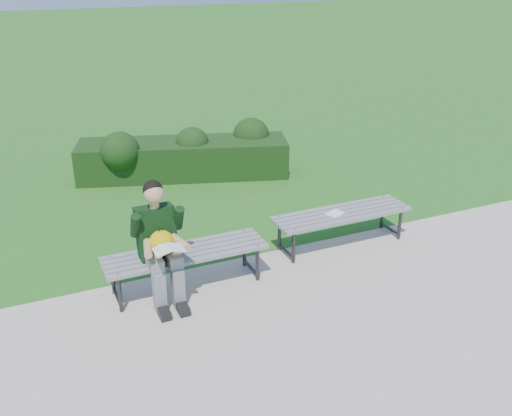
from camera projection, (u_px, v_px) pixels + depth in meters
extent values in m
plane|color=#196A19|center=(257.00, 256.00, 7.12)|extent=(80.00, 80.00, 0.00)
cube|color=beige|center=(329.00, 332.00, 5.65)|extent=(30.00, 3.50, 0.02)
cube|color=#194113|center=(183.00, 158.00, 9.64)|extent=(3.58, 1.88, 0.60)
sphere|color=#194113|center=(120.00, 151.00, 9.14)|extent=(0.79, 0.79, 0.63)
sphere|color=#194113|center=(192.00, 144.00, 9.51)|extent=(0.70, 0.70, 0.55)
sphere|color=#194113|center=(251.00, 136.00, 9.91)|extent=(0.80, 0.80, 0.64)
cube|color=gray|center=(192.00, 261.00, 6.07)|extent=(1.80, 0.08, 0.04)
cube|color=gray|center=(189.00, 257.00, 6.16)|extent=(1.80, 0.08, 0.04)
cube|color=gray|center=(186.00, 253.00, 6.24)|extent=(1.80, 0.08, 0.04)
cube|color=gray|center=(183.00, 249.00, 6.33)|extent=(1.80, 0.08, 0.04)
cube|color=gray|center=(180.00, 245.00, 6.42)|extent=(1.80, 0.09, 0.04)
cylinder|color=#2D2D30|center=(120.00, 295.00, 5.88)|extent=(0.04, 0.04, 0.41)
cylinder|color=#2D2D30|center=(113.00, 277.00, 6.20)|extent=(0.04, 0.04, 0.41)
cylinder|color=#2D2D30|center=(114.00, 271.00, 5.97)|extent=(0.04, 0.42, 0.04)
cylinder|color=#2D2D30|center=(118.00, 297.00, 6.10)|extent=(0.04, 0.42, 0.04)
cylinder|color=gray|center=(118.00, 274.00, 5.77)|extent=(0.02, 0.02, 0.01)
cylinder|color=gray|center=(110.00, 256.00, 6.11)|extent=(0.02, 0.02, 0.01)
cylinder|color=#2D2D30|center=(257.00, 264.00, 6.47)|extent=(0.04, 0.04, 0.41)
cylinder|color=#2D2D30|center=(244.00, 250.00, 6.78)|extent=(0.04, 0.04, 0.41)
cylinder|color=#2D2D30|center=(251.00, 243.00, 6.55)|extent=(0.04, 0.42, 0.04)
cylinder|color=#2D2D30|center=(251.00, 268.00, 6.68)|extent=(0.04, 0.42, 0.04)
cylinder|color=gray|center=(258.00, 245.00, 6.35)|extent=(0.02, 0.02, 0.01)
cylinder|color=gray|center=(244.00, 230.00, 6.70)|extent=(0.02, 0.02, 0.01)
cube|color=gray|center=(351.00, 220.00, 7.02)|extent=(1.80, 0.08, 0.04)
cube|color=gray|center=(346.00, 217.00, 7.11)|extent=(1.80, 0.08, 0.04)
cube|color=gray|center=(342.00, 214.00, 7.20)|extent=(1.80, 0.09, 0.04)
cube|color=gray|center=(337.00, 211.00, 7.28)|extent=(1.80, 0.09, 0.04)
cube|color=gray|center=(333.00, 208.00, 7.37)|extent=(1.80, 0.09, 0.04)
cylinder|color=#2D2D30|center=(293.00, 248.00, 6.84)|extent=(0.04, 0.04, 0.41)
cylinder|color=#2D2D30|center=(280.00, 235.00, 7.15)|extent=(0.04, 0.04, 0.41)
cylinder|color=#2D2D30|center=(287.00, 228.00, 6.92)|extent=(0.04, 0.42, 0.04)
cylinder|color=#2D2D30|center=(286.00, 251.00, 7.05)|extent=(0.04, 0.42, 0.04)
cylinder|color=gray|center=(295.00, 229.00, 6.72)|extent=(0.02, 0.02, 0.01)
cylinder|color=gray|center=(279.00, 216.00, 7.07)|extent=(0.02, 0.02, 0.01)
cylinder|color=#2D2D30|center=(400.00, 225.00, 7.42)|extent=(0.04, 0.04, 0.41)
cylinder|color=#2D2D30|center=(382.00, 214.00, 7.74)|extent=(0.04, 0.04, 0.41)
cylinder|color=#2D2D30|center=(392.00, 207.00, 7.51)|extent=(0.04, 0.42, 0.04)
cylinder|color=#2D2D30|center=(390.00, 229.00, 7.64)|extent=(0.04, 0.42, 0.04)
cylinder|color=gray|center=(403.00, 208.00, 7.31)|extent=(0.02, 0.02, 0.01)
cylinder|color=gray|center=(383.00, 196.00, 7.65)|extent=(0.02, 0.02, 0.01)
cube|color=slate|center=(153.00, 260.00, 5.92)|extent=(0.14, 0.42, 0.13)
cube|color=slate|center=(172.00, 256.00, 6.00)|extent=(0.14, 0.42, 0.13)
cube|color=slate|center=(160.00, 292.00, 5.89)|extent=(0.12, 0.13, 0.45)
cube|color=slate|center=(178.00, 288.00, 5.97)|extent=(0.12, 0.13, 0.45)
cube|color=black|center=(163.00, 312.00, 5.88)|extent=(0.11, 0.26, 0.09)
cube|color=black|center=(182.00, 307.00, 5.95)|extent=(0.11, 0.26, 0.09)
cube|color=black|center=(156.00, 232.00, 6.04)|extent=(0.40, 0.30, 0.59)
cylinder|color=tan|center=(154.00, 205.00, 5.90)|extent=(0.10, 0.10, 0.08)
sphere|color=tan|center=(154.00, 194.00, 5.83)|extent=(0.21, 0.21, 0.21)
sphere|color=black|center=(153.00, 190.00, 5.84)|extent=(0.21, 0.21, 0.21)
cylinder|color=black|center=(135.00, 226.00, 5.81)|extent=(0.10, 0.21, 0.30)
cylinder|color=black|center=(179.00, 218.00, 5.98)|extent=(0.10, 0.21, 0.30)
cylinder|color=tan|center=(148.00, 248.00, 5.72)|extent=(0.14, 0.31, 0.08)
cylinder|color=tan|center=(180.00, 242.00, 5.84)|extent=(0.14, 0.31, 0.08)
sphere|color=tan|center=(159.00, 254.00, 5.61)|extent=(0.09, 0.09, 0.09)
sphere|color=tan|center=(178.00, 250.00, 5.68)|extent=(0.09, 0.09, 0.09)
sphere|color=#D2A706|center=(162.00, 243.00, 5.87)|extent=(0.27, 0.27, 0.27)
cone|color=#FF9F19|center=(165.00, 248.00, 5.78)|extent=(0.08, 0.08, 0.08)
cone|color=black|center=(159.00, 231.00, 5.82)|extent=(0.03, 0.05, 0.08)
cone|color=black|center=(162.00, 231.00, 5.84)|extent=(0.03, 0.04, 0.07)
sphere|color=white|center=(160.00, 245.00, 5.76)|extent=(0.05, 0.05, 0.05)
sphere|color=white|center=(168.00, 243.00, 5.79)|extent=(0.05, 0.05, 0.05)
cube|color=white|center=(162.00, 250.00, 5.58)|extent=(0.15, 0.20, 0.05)
cube|color=white|center=(176.00, 247.00, 5.64)|extent=(0.15, 0.20, 0.05)
cube|color=white|center=(335.00, 213.00, 7.15)|extent=(0.26, 0.23, 0.01)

